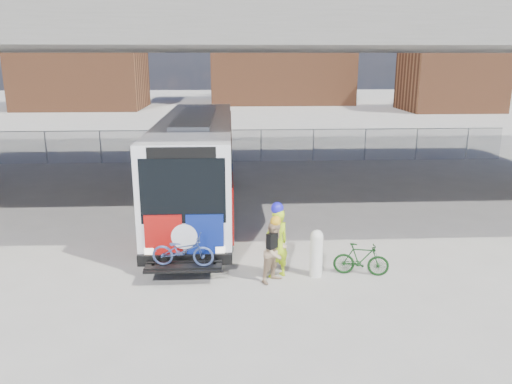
{
  "coord_description": "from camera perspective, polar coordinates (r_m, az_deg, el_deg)",
  "views": [
    {
      "loc": [
        -0.74,
        -15.99,
        5.68
      ],
      "look_at": [
        0.05,
        -0.75,
        1.6
      ],
      "focal_mm": 35.0,
      "sensor_mm": 36.0,
      "label": 1
    }
  ],
  "objects": [
    {
      "name": "cyclist_tan",
      "position": [
        13.06,
        2.21,
        -6.75
      ],
      "size": [
        1.01,
        0.99,
        1.8
      ],
      "rotation": [
        0.0,
        0.0,
        0.73
      ],
      "color": "tan",
      "rests_on": "ground"
    },
    {
      "name": "bus",
      "position": [
        19.08,
        -6.73,
        4.08
      ],
      "size": [
        2.67,
        12.93,
        3.69
      ],
      "color": "silver",
      "rests_on": "ground"
    },
    {
      "name": "smokestack",
      "position": [
        72.83,
        9.29,
        20.17
      ],
      "size": [
        2.2,
        2.2,
        25.0
      ],
      "primitive_type": "cylinder",
      "color": "brown",
      "rests_on": "ground"
    },
    {
      "name": "brick_buildings",
      "position": [
        64.25,
        -1.25,
        14.74
      ],
      "size": [
        54.0,
        22.0,
        12.0
      ],
      "color": "brown",
      "rests_on": "ground"
    },
    {
      "name": "cyclist_hivis",
      "position": [
        13.27,
        2.4,
        -5.67
      ],
      "size": [
        0.83,
        0.74,
        2.09
      ],
      "rotation": [
        0.0,
        0.0,
        3.65
      ],
      "color": "#BAE718",
      "rests_on": "ground"
    },
    {
      "name": "ground",
      "position": [
        16.99,
        -0.31,
        -4.57
      ],
      "size": [
        160.0,
        160.0,
        0.0
      ],
      "primitive_type": "plane",
      "color": "#9E9991",
      "rests_on": "ground"
    },
    {
      "name": "chainlink_fence",
      "position": [
        28.33,
        -1.45,
        6.32
      ],
      "size": [
        30.0,
        0.06,
        30.0
      ],
      "color": "gray",
      "rests_on": "ground"
    },
    {
      "name": "overpass",
      "position": [
        20.03,
        -0.9,
        17.44
      ],
      "size": [
        40.0,
        16.0,
        7.95
      ],
      "color": "#605E59",
      "rests_on": "ground"
    },
    {
      "name": "bollard",
      "position": [
        13.52,
        6.92,
        -6.77
      ],
      "size": [
        0.34,
        0.34,
        1.31
      ],
      "color": "silver",
      "rests_on": "ground"
    },
    {
      "name": "bike_parked",
      "position": [
        13.87,
        11.93,
        -7.54
      ],
      "size": [
        1.55,
        0.74,
        0.9
      ],
      "primitive_type": "imported",
      "rotation": [
        0.0,
        0.0,
        1.35
      ],
      "color": "#123913",
      "rests_on": "ground"
    }
  ]
}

